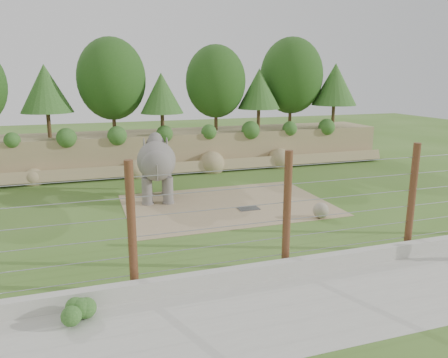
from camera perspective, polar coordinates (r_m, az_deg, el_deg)
name	(u,v)px	position (r m, az deg, el deg)	size (l,w,h in m)	color
ground	(239,225)	(18.95, 1.92, -6.05)	(90.00, 90.00, 0.00)	#3E6A1F
back_embankment	(183,110)	(30.29, -5.40, 8.92)	(30.00, 5.52, 8.77)	#95875D
dirt_patch	(227,205)	(21.80, 0.42, -3.39)	(10.00, 7.00, 0.02)	#9E8962
drain_grate	(249,209)	(21.14, 3.25, -3.88)	(1.00, 0.60, 0.03)	#262628
elephant	(157,169)	(22.66, -8.78, 1.24)	(1.69, 3.94, 3.19)	#68615C
stone_ball	(321,210)	(20.18, 12.53, -4.02)	(0.72, 0.72, 0.72)	gray
retaining_wall	(292,267)	(14.62, 8.88, -11.27)	(26.00, 0.35, 0.50)	#B5B3A9
walkway	(324,303)	(13.18, 12.95, -15.56)	(26.00, 4.00, 0.01)	#B5B3A9
barrier_fence	(287,211)	(14.41, 8.23, -4.16)	(20.26, 0.26, 4.00)	#502213
walkway_shrub	(79,311)	(12.48, -18.40, -16.00)	(0.64, 0.64, 0.64)	#26541B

